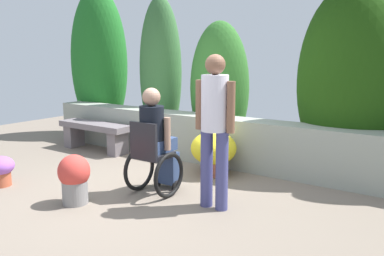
# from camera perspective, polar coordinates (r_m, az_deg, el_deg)

# --- Properties ---
(ground_plane) EXTENTS (12.43, 12.43, 0.00)m
(ground_plane) POSITION_cam_1_polar(r_m,az_deg,el_deg) (5.16, -5.99, -9.02)
(ground_plane) COLOR #76695C
(stone_retaining_wall) EXTENTS (7.02, 0.45, 0.76)m
(stone_retaining_wall) POSITION_cam_1_polar(r_m,az_deg,el_deg) (6.34, 3.59, -1.73)
(stone_retaining_wall) COLOR gray
(stone_retaining_wall) RESTS_ON ground
(hedge_backdrop) EXTENTS (7.65, 1.09, 3.11)m
(hedge_backdrop) POSITION_cam_1_polar(r_m,az_deg,el_deg) (6.83, 4.78, 7.86)
(hedge_backdrop) COLOR #1E6823
(hedge_backdrop) RESTS_ON ground
(stone_bench) EXTENTS (1.51, 0.39, 0.51)m
(stone_bench) POSITION_cam_1_polar(r_m,az_deg,el_deg) (7.38, -13.80, -0.59)
(stone_bench) COLOR slate
(stone_bench) RESTS_ON ground
(person_in_wheelchair) EXTENTS (0.53, 0.66, 1.33)m
(person_in_wheelchair) POSITION_cam_1_polar(r_m,az_deg,el_deg) (4.92, -5.32, -2.41)
(person_in_wheelchair) COLOR black
(person_in_wheelchair) RESTS_ON ground
(person_standing_companion) EXTENTS (0.49, 0.30, 1.72)m
(person_standing_companion) POSITION_cam_1_polar(r_m,az_deg,el_deg) (4.35, 3.28, 0.95)
(person_standing_companion) COLOR #42437C
(person_standing_companion) RESTS_ON ground
(flower_pot_purple_near) EXTENTS (0.66, 0.66, 0.63)m
(flower_pot_purple_near) POSITION_cam_1_polar(r_m,az_deg,el_deg) (5.73, 3.12, -3.33)
(flower_pot_purple_near) COLOR #A55640
(flower_pot_purple_near) RESTS_ON ground
(flower_pot_terracotta_by_wall) EXTENTS (0.36, 0.36, 0.40)m
(flower_pot_terracotta_by_wall) POSITION_cam_1_polar(r_m,az_deg,el_deg) (5.85, -25.86, -5.35)
(flower_pot_terracotta_by_wall) COLOR #AE5035
(flower_pot_terracotta_by_wall) RESTS_ON ground
(flower_pot_red_accent) EXTENTS (0.37, 0.37, 0.59)m
(flower_pot_red_accent) POSITION_cam_1_polar(r_m,az_deg,el_deg) (4.83, -16.56, -6.84)
(flower_pot_red_accent) COLOR gray
(flower_pot_red_accent) RESTS_ON ground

